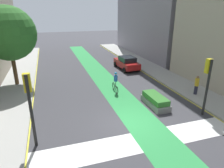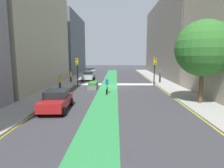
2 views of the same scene
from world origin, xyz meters
The scene contains 19 objects.
ground_plane centered at (0.00, 0.00, 0.00)m, with size 120.00×120.00×0.00m, color #38383D.
bike_lane_paint centered at (0.93, 0.00, 0.00)m, with size 2.40×60.00×0.01m, color #2D8C47.
crosswalk_band centered at (0.00, -2.00, 0.00)m, with size 12.00×1.80×0.01m, color silver.
sidewalk_left centered at (-7.50, 0.00, 0.07)m, with size 3.00×60.00×0.15m, color #9E9E99.
curb_stripe_left centered at (-6.00, 0.00, 0.01)m, with size 0.16×60.00×0.01m, color yellow.
sidewalk_right centered at (7.50, 0.00, 0.07)m, with size 3.00×60.00×0.15m, color #9E9E99.
curb_stripe_right centered at (6.00, 0.00, 0.01)m, with size 0.16×60.00×0.01m, color yellow.
buildings_left_row centered at (-13.11, 0.28, 8.75)m, with size 8.31×58.05×19.10m.
buildings_right_row centered at (13.05, 0.52, 9.20)m, with size 9.36×57.71×25.89m.
traffic_signal_near_right centered at (5.41, -0.40, 2.76)m, with size 0.35×0.52×3.91m.
traffic_signal_near_left centered at (-5.52, -0.43, 2.81)m, with size 0.35×0.52×3.99m.
car_silver_right_near centered at (4.78, -6.75, 0.80)m, with size 2.09×4.24×1.57m.
car_red_right_far centered at (4.62, 11.79, 0.80)m, with size 2.18×4.28×1.57m.
cyclist_in_lane centered at (0.94, 5.23, 0.97)m, with size 0.32×1.73×1.86m.
pedestrian_sidewalk_right_a centered at (7.14, -3.49, 1.01)m, with size 0.34×0.34×1.70m.
pedestrian_sidewalk_left_a centered at (-6.98, -3.25, 1.07)m, with size 0.34×0.34×1.80m.
pedestrian_sidewalk_right_b centered at (7.14, 2.38, 0.97)m, with size 0.34×0.34×1.61m.
street_tree_near centered at (-7.56, 9.72, 4.89)m, with size 4.82×4.82×7.16m.
median_planter centered at (2.93, 1.71, 0.40)m, with size 1.13×2.71×0.85m.
Camera 2 is at (-0.08, 26.21, 4.28)m, focal length 30.22 mm.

